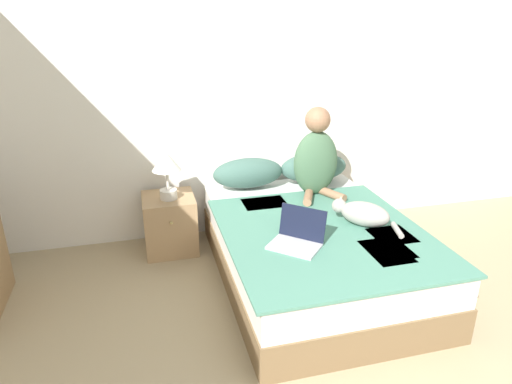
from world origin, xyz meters
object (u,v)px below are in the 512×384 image
person_sitting (316,158)px  cat_tabby (363,213)px  table_lamp (166,166)px  pillow_far (314,167)px  nightstand (170,223)px  bed (313,251)px  pillow_near (248,173)px  laptop_open (297,238)px

person_sitting → cat_tabby: size_ratio=1.62×
cat_tabby → table_lamp: (-1.35, 0.89, 0.20)m
pillow_far → table_lamp: table_lamp is taller
pillow_far → person_sitting: bearing=-109.5°
pillow_far → nightstand: pillow_far is taller
bed → pillow_near: size_ratio=3.15×
pillow_far → cat_tabby: 0.99m
laptop_open → nightstand: size_ratio=0.86×
pillow_near → person_sitting: (0.52, -0.31, 0.19)m
pillow_near → cat_tabby: size_ratio=1.36×
person_sitting → cat_tabby: person_sitting is taller
laptop_open → table_lamp: bearing=168.9°
laptop_open → pillow_far: bearing=106.6°
table_lamp → cat_tabby: bearing=-33.5°
bed → table_lamp: 1.38m
person_sitting → nightstand: size_ratio=1.51×
cat_tabby → pillow_far: bearing=-45.7°
cat_tabby → table_lamp: 1.63m
bed → cat_tabby: cat_tabby is taller
pillow_near → table_lamp: 0.74m
nightstand → table_lamp: size_ratio=1.19×
laptop_open → pillow_near: bearing=135.7°
pillow_near → nightstand: (-0.72, -0.05, -0.39)m
pillow_far → nightstand: (-1.35, -0.05, -0.39)m
person_sitting → laptop_open: size_ratio=1.76×
pillow_near → person_sitting: bearing=-30.6°
pillow_far → laptop_open: bearing=-116.3°
person_sitting → table_lamp: person_sitting is taller
laptop_open → table_lamp: table_lamp is taller
pillow_near → pillow_far: size_ratio=1.00×
cat_tabby → table_lamp: size_ratio=1.11×
cat_tabby → laptop_open: bearing=61.1°
nightstand → person_sitting: bearing=-11.5°
pillow_far → cat_tabby: bearing=-90.0°
cat_tabby → bed: bearing=18.6°
pillow_far → person_sitting: person_sitting is taller
pillow_far → laptop_open: 1.30m
table_lamp → bed: bearing=-35.6°
table_lamp → nightstand: bearing=98.4°
person_sitting → cat_tabby: (0.11, -0.68, -0.24)m
pillow_near → nightstand: size_ratio=1.27×
bed → laptop_open: bearing=-128.4°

